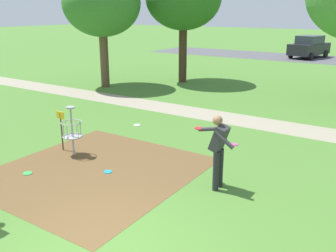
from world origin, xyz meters
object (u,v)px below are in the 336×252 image
object	(u,v)px
player_foreground_watching	(218,147)
frisbee_far_left	(234,144)
disc_golf_basket	(71,129)
frisbee_near_basket	(108,172)
tree_mid_right	(102,4)
parked_car_leftmost	(309,47)
frisbee_far_right	(137,125)
frisbee_by_tee	(28,173)

from	to	relation	value
player_foreground_watching	frisbee_far_left	size ratio (longest dim) A/B	7.82
disc_golf_basket	frisbee_near_basket	bearing A→B (deg)	-12.52
tree_mid_right	parked_car_leftmost	size ratio (longest dim) A/B	1.30
frisbee_near_basket	frisbee_far_right	size ratio (longest dim) A/B	0.90
frisbee_near_basket	disc_golf_basket	bearing A→B (deg)	167.48
frisbee_far_left	frisbee_near_basket	bearing A→B (deg)	-116.79
frisbee_far_right	frisbee_far_left	bearing A→B (deg)	0.76
frisbee_by_tee	frisbee_far_left	size ratio (longest dim) A/B	1.05
player_foreground_watching	disc_golf_basket	bearing A→B (deg)	-175.29
disc_golf_basket	tree_mid_right	bearing A→B (deg)	127.17
frisbee_far_left	parked_car_leftmost	bearing A→B (deg)	98.78
frisbee_near_basket	parked_car_leftmost	xyz separation A→B (m)	(-1.79, 26.93, 0.91)
player_foreground_watching	tree_mid_right	size ratio (longest dim) A/B	0.29
disc_golf_basket	frisbee_far_left	world-z (taller)	disc_golf_basket
disc_golf_basket	frisbee_far_right	distance (m)	3.28
frisbee_far_right	parked_car_leftmost	distance (m)	23.40
frisbee_far_right	tree_mid_right	xyz separation A→B (m)	(-5.72, 4.63, 4.17)
frisbee_near_basket	frisbee_by_tee	distance (m)	1.98
frisbee_by_tee	frisbee_far_left	bearing A→B (deg)	54.35
frisbee_far_right	disc_golf_basket	bearing A→B (deg)	-86.20
disc_golf_basket	frisbee_near_basket	world-z (taller)	disc_golf_basket
frisbee_by_tee	parked_car_leftmost	distance (m)	28.11
tree_mid_right	frisbee_by_tee	bearing A→B (deg)	-57.42
player_foreground_watching	frisbee_far_right	bearing A→B (deg)	147.89
parked_car_leftmost	tree_mid_right	bearing A→B (deg)	-107.14
frisbee_far_left	frisbee_far_right	world-z (taller)	same
player_foreground_watching	frisbee_by_tee	size ratio (longest dim) A/B	7.41
player_foreground_watching	frisbee_far_left	bearing A→B (deg)	106.23
frisbee_by_tee	tree_mid_right	size ratio (longest dim) A/B	0.04
player_foreground_watching	frisbee_far_right	size ratio (longest dim) A/B	7.47
frisbee_by_tee	frisbee_far_left	world-z (taller)	same
frisbee_far_right	tree_mid_right	bearing A→B (deg)	140.97
frisbee_near_basket	tree_mid_right	distance (m)	11.90
tree_mid_right	frisbee_far_right	bearing A→B (deg)	-39.03
disc_golf_basket	frisbee_far_right	size ratio (longest dim) A/B	6.07
disc_golf_basket	tree_mid_right	world-z (taller)	tree_mid_right
frisbee_near_basket	frisbee_far_right	world-z (taller)	same
disc_golf_basket	parked_car_leftmost	distance (m)	26.57
frisbee_far_left	parked_car_leftmost	world-z (taller)	parked_car_leftmost
frisbee_near_basket	player_foreground_watching	bearing A→B (deg)	15.16
frisbee_near_basket	frisbee_far_left	size ratio (longest dim) A/B	0.94
player_foreground_watching	frisbee_far_right	xyz separation A→B (m)	(-4.51, 2.83, -0.98)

